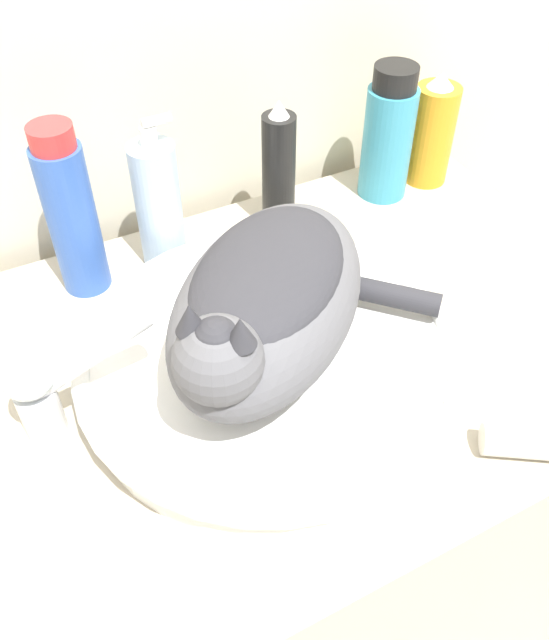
{
  "coord_description": "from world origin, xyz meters",
  "views": [
    {
      "loc": [
        -0.27,
        -0.19,
        1.41
      ],
      "look_at": [
        -0.04,
        0.26,
        0.91
      ],
      "focal_mm": 38.0,
      "sensor_mm": 36.0,
      "label": 1
    }
  ],
  "objects_px": {
    "faucet": "(45,382)",
    "hairspray_can_black": "(279,171)",
    "soap_bar": "(32,561)",
    "mouthwash_bottle": "(388,136)",
    "cat": "(267,300)",
    "spray_bottle_trigger": "(432,133)",
    "shampoo_bottle_tall": "(71,214)",
    "soap_pump_bottle": "(159,205)"
  },
  "relations": [
    {
      "from": "faucet",
      "to": "hairspray_can_black",
      "type": "distance_m",
      "value": 0.44
    },
    {
      "from": "soap_bar",
      "to": "mouthwash_bottle",
      "type": "bearing_deg",
      "value": 30.2
    },
    {
      "from": "cat",
      "to": "spray_bottle_trigger",
      "type": "xyz_separation_m",
      "value": [
        0.42,
        0.26,
        -0.05
      ]
    },
    {
      "from": "soap_bar",
      "to": "cat",
      "type": "bearing_deg",
      "value": 19.09
    },
    {
      "from": "hairspray_can_black",
      "to": "shampoo_bottle_tall",
      "type": "bearing_deg",
      "value": 180.0
    },
    {
      "from": "faucet",
      "to": "shampoo_bottle_tall",
      "type": "bearing_deg",
      "value": 76.44
    },
    {
      "from": "mouthwash_bottle",
      "to": "spray_bottle_trigger",
      "type": "bearing_deg",
      "value": 0.0
    },
    {
      "from": "shampoo_bottle_tall",
      "to": "faucet",
      "type": "bearing_deg",
      "value": -113.5
    },
    {
      "from": "spray_bottle_trigger",
      "to": "mouthwash_bottle",
      "type": "bearing_deg",
      "value": 180.0
    },
    {
      "from": "spray_bottle_trigger",
      "to": "shampoo_bottle_tall",
      "type": "distance_m",
      "value": 0.56
    },
    {
      "from": "cat",
      "to": "faucet",
      "type": "height_order",
      "value": "cat"
    },
    {
      "from": "shampoo_bottle_tall",
      "to": "mouthwash_bottle",
      "type": "bearing_deg",
      "value": 0.0
    },
    {
      "from": "spray_bottle_trigger",
      "to": "soap_bar",
      "type": "distance_m",
      "value": 0.8
    },
    {
      "from": "faucet",
      "to": "soap_pump_bottle",
      "type": "height_order",
      "value": "soap_pump_bottle"
    },
    {
      "from": "soap_bar",
      "to": "spray_bottle_trigger",
      "type": "bearing_deg",
      "value": 27.21
    },
    {
      "from": "mouthwash_bottle",
      "to": "soap_bar",
      "type": "relative_size",
      "value": 2.75
    },
    {
      "from": "hairspray_can_black",
      "to": "faucet",
      "type": "bearing_deg",
      "value": -150.41
    },
    {
      "from": "faucet",
      "to": "mouthwash_bottle",
      "type": "bearing_deg",
      "value": 30.99
    },
    {
      "from": "cat",
      "to": "hairspray_can_black",
      "type": "bearing_deg",
      "value": -162.41
    },
    {
      "from": "spray_bottle_trigger",
      "to": "hairspray_can_black",
      "type": "distance_m",
      "value": 0.27
    },
    {
      "from": "cat",
      "to": "soap_bar",
      "type": "xyz_separation_m",
      "value": [
        -0.29,
        -0.1,
        -0.12
      ]
    },
    {
      "from": "soap_pump_bottle",
      "to": "shampoo_bottle_tall",
      "type": "distance_m",
      "value": 0.11
    },
    {
      "from": "spray_bottle_trigger",
      "to": "soap_bar",
      "type": "height_order",
      "value": "spray_bottle_trigger"
    },
    {
      "from": "shampoo_bottle_tall",
      "to": "hairspray_can_black",
      "type": "bearing_deg",
      "value": 0.0
    },
    {
      "from": "mouthwash_bottle",
      "to": "hairspray_can_black",
      "type": "bearing_deg",
      "value": 180.0
    },
    {
      "from": "cat",
      "to": "mouthwash_bottle",
      "type": "xyz_separation_m",
      "value": [
        0.34,
        0.26,
        -0.03
      ]
    },
    {
      "from": "spray_bottle_trigger",
      "to": "faucet",
      "type": "bearing_deg",
      "value": -161.46
    },
    {
      "from": "spray_bottle_trigger",
      "to": "soap_pump_bottle",
      "type": "relative_size",
      "value": 0.83
    },
    {
      "from": "cat",
      "to": "soap_bar",
      "type": "bearing_deg",
      "value": -23.27
    },
    {
      "from": "cat",
      "to": "faucet",
      "type": "xyz_separation_m",
      "value": [
        -0.23,
        0.05,
        -0.05
      ]
    },
    {
      "from": "faucet",
      "to": "hairspray_can_black",
      "type": "xyz_separation_m",
      "value": [
        0.38,
        0.22,
        0.02
      ]
    },
    {
      "from": "hairspray_can_black",
      "to": "soap_bar",
      "type": "xyz_separation_m",
      "value": [
        -0.45,
        -0.37,
        -0.08
      ]
    },
    {
      "from": "hairspray_can_black",
      "to": "soap_bar",
      "type": "bearing_deg",
      "value": -140.66
    },
    {
      "from": "soap_pump_bottle",
      "to": "soap_bar",
      "type": "height_order",
      "value": "soap_pump_bottle"
    },
    {
      "from": "mouthwash_bottle",
      "to": "hairspray_can_black",
      "type": "distance_m",
      "value": 0.18
    },
    {
      "from": "faucet",
      "to": "soap_bar",
      "type": "xyz_separation_m",
      "value": [
        -0.06,
        -0.15,
        -0.06
      ]
    },
    {
      "from": "spray_bottle_trigger",
      "to": "hairspray_can_black",
      "type": "relative_size",
      "value": 0.91
    },
    {
      "from": "mouthwash_bottle",
      "to": "hairspray_can_black",
      "type": "relative_size",
      "value": 1.04
    },
    {
      "from": "cat",
      "to": "faucet",
      "type": "distance_m",
      "value": 0.24
    },
    {
      "from": "hairspray_can_black",
      "to": "shampoo_bottle_tall",
      "type": "height_order",
      "value": "shampoo_bottle_tall"
    },
    {
      "from": "spray_bottle_trigger",
      "to": "hairspray_can_black",
      "type": "xyz_separation_m",
      "value": [
        -0.27,
        0.0,
        0.01
      ]
    },
    {
      "from": "faucet",
      "to": "spray_bottle_trigger",
      "type": "bearing_deg",
      "value": 28.49
    }
  ]
}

